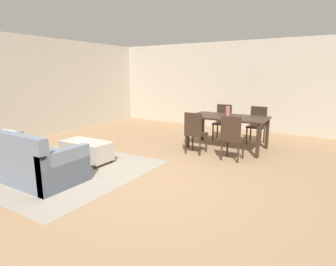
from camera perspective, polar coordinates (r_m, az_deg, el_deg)
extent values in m
plane|color=#9E7A56|center=(4.72, -3.37, -9.47)|extent=(10.80, 10.80, 0.00)
cube|color=#BCB2A0|center=(8.96, 15.35, 9.31)|extent=(9.00, 0.12, 2.70)
cube|color=#BCB2A0|center=(8.13, -28.55, 8.02)|extent=(0.12, 11.00, 2.70)
cube|color=gray|center=(5.57, -21.07, -6.80)|extent=(3.00, 2.80, 0.01)
cube|color=slate|center=(5.30, -26.50, -5.92)|extent=(1.96, 0.89, 0.42)
cube|color=slate|center=(5.01, -30.47, -2.20)|extent=(1.96, 0.16, 0.44)
cube|color=slate|center=(6.04, -31.23, -3.29)|extent=(0.14, 0.89, 0.62)
cube|color=slate|center=(4.54, -20.40, -6.95)|extent=(0.14, 0.89, 0.62)
cube|color=silver|center=(5.47, -29.90, -1.43)|extent=(0.37, 0.11, 0.37)
cube|color=slate|center=(4.82, -25.73, -2.93)|extent=(0.33, 0.12, 0.33)
cube|color=#B7AD9E|center=(5.76, -16.44, -3.38)|extent=(1.03, 0.51, 0.36)
cylinder|color=#332319|center=(6.29, -17.78, -4.17)|extent=(0.05, 0.05, 0.06)
cylinder|color=#332319|center=(5.64, -11.56, -5.70)|extent=(0.05, 0.05, 0.06)
cylinder|color=#332319|center=(6.04, -20.75, -5.05)|extent=(0.05, 0.05, 0.06)
cylinder|color=#332319|center=(5.36, -14.58, -6.80)|extent=(0.05, 0.05, 0.06)
cylinder|color=olive|center=(6.31, -30.56, -3.06)|extent=(0.04, 0.04, 0.53)
cube|color=#332319|center=(6.59, 12.19, 3.22)|extent=(1.76, 0.97, 0.04)
cube|color=#332319|center=(7.35, 7.14, 1.30)|extent=(0.07, 0.07, 0.72)
cube|color=#332319|center=(6.85, 19.73, -0.13)|extent=(0.07, 0.07, 0.72)
cube|color=#332319|center=(6.59, 4.07, 0.11)|extent=(0.07, 0.07, 0.72)
cube|color=#332319|center=(6.04, 18.02, -1.61)|extent=(0.07, 0.07, 0.72)
cube|color=#332319|center=(6.12, 5.86, -0.21)|extent=(0.40, 0.40, 0.04)
cube|color=#332319|center=(5.91, 5.17, 1.88)|extent=(0.40, 0.04, 0.47)
cylinder|color=#332319|center=(6.39, 5.09, -1.73)|extent=(0.04, 0.04, 0.41)
cylinder|color=#332319|center=(6.26, 7.89, -2.10)|extent=(0.04, 0.04, 0.41)
cylinder|color=#332319|center=(6.10, 3.69, -2.39)|extent=(0.04, 0.04, 0.41)
cylinder|color=#332319|center=(5.95, 6.60, -2.81)|extent=(0.04, 0.04, 0.41)
cube|color=#332319|center=(5.77, 13.24, -1.23)|extent=(0.40, 0.40, 0.04)
cube|color=#332319|center=(5.55, 12.78, 0.95)|extent=(0.40, 0.04, 0.47)
cylinder|color=#332319|center=(6.04, 12.11, -2.80)|extent=(0.04, 0.04, 0.41)
cylinder|color=#332319|center=(5.94, 15.21, -3.21)|extent=(0.04, 0.04, 0.41)
cylinder|color=#332319|center=(5.73, 10.97, -3.57)|extent=(0.04, 0.04, 0.41)
cylinder|color=#332319|center=(5.62, 14.22, -4.02)|extent=(0.04, 0.04, 0.41)
cube|color=#332319|center=(7.48, 10.96, 1.92)|extent=(0.41, 0.41, 0.04)
cube|color=#332319|center=(7.61, 11.48, 4.02)|extent=(0.40, 0.05, 0.47)
cylinder|color=#332319|center=(7.32, 11.72, -0.14)|extent=(0.04, 0.04, 0.41)
cylinder|color=#332319|center=(7.43, 9.23, 0.14)|extent=(0.04, 0.04, 0.41)
cylinder|color=#332319|center=(7.64, 12.52, 0.34)|extent=(0.04, 0.04, 0.41)
cylinder|color=#332319|center=(7.74, 10.12, 0.60)|extent=(0.04, 0.04, 0.41)
cube|color=#332319|center=(7.24, 17.65, 1.22)|extent=(0.41, 0.41, 0.04)
cube|color=#332319|center=(7.37, 18.15, 3.39)|extent=(0.40, 0.05, 0.47)
cylinder|color=#332319|center=(7.09, 18.49, -0.93)|extent=(0.04, 0.04, 0.41)
cylinder|color=#332319|center=(7.17, 15.87, -0.61)|extent=(0.04, 0.04, 0.41)
cylinder|color=#332319|center=(7.41, 19.15, -0.42)|extent=(0.04, 0.04, 0.41)
cylinder|color=#332319|center=(7.49, 16.63, -0.12)|extent=(0.04, 0.04, 0.41)
cylinder|color=#B26659|center=(6.62, 12.21, 4.41)|extent=(0.10, 0.10, 0.22)
cube|color=silver|center=(5.73, -17.00, -1.46)|extent=(0.29, 0.24, 0.03)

